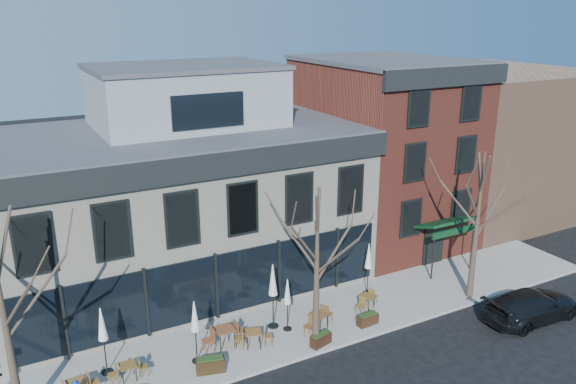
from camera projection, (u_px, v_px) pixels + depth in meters
name	position (u px, v px, depth m)	size (l,w,h in m)	color
ground	(217.00, 322.00, 26.12)	(120.00, 120.00, 0.00)	black
sidewalk_front	(301.00, 325.00, 25.75)	(33.50, 4.70, 0.15)	gray
corner_building	(179.00, 195.00, 28.95)	(18.39, 10.39, 11.10)	beige
red_brick_building	(383.00, 151.00, 34.40)	(8.20, 11.78, 11.18)	brown
bg_building	(486.00, 140.00, 39.94)	(12.00, 12.00, 10.00)	#8C664C
tree_corner	(5.00, 318.00, 18.31)	(3.93, 3.98, 7.92)	#382B21
tree_mid	(317.00, 267.00, 23.03)	(3.50, 3.55, 7.04)	#382B21
tree_right	(477.00, 224.00, 27.00)	(3.72, 3.77, 7.48)	#382B21
parked_sedan	(532.00, 306.00, 26.12)	(2.03, 5.00, 1.45)	black
cafe_set_1	(128.00, 370.00, 21.68)	(1.56, 0.64, 0.82)	brown
cafe_set_2	(224.00, 335.00, 23.80)	(2.01, 0.82, 1.05)	brown
cafe_set_3	(253.00, 337.00, 23.82)	(1.71, 0.96, 0.88)	brown
cafe_set_4	(318.00, 319.00, 25.08)	(1.89, 1.21, 0.98)	brown
cafe_set_5	(367.00, 300.00, 26.88)	(1.62, 1.01, 0.84)	brown
umbrella_0	(102.00, 328.00, 21.59)	(0.46, 0.46, 2.88)	black
umbrella_1	(195.00, 319.00, 22.33)	(0.44, 0.44, 2.76)	black
umbrella_2	(273.00, 283.00, 24.79)	(0.49, 0.49, 3.09)	black
umbrella_3	(287.00, 294.00, 24.69)	(0.40, 0.40, 2.50)	black
umbrella_4	(369.00, 259.00, 27.84)	(0.44, 0.44, 2.73)	black
planter_1	(210.00, 365.00, 22.19)	(1.22, 0.73, 0.64)	black
planter_2	(321.00, 339.00, 23.99)	(1.04, 0.63, 0.55)	black
planter_3	(368.00, 319.00, 25.54)	(1.02, 0.45, 0.56)	#311C10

